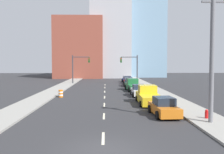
{
  "coord_description": "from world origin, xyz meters",
  "views": [
    {
      "loc": [
        0.15,
        -12.23,
        4.32
      ],
      "look_at": [
        1.13,
        26.5,
        2.2
      ],
      "focal_mm": 40.0,
      "sensor_mm": 36.0,
      "label": 1
    }
  ],
  "objects_px": {
    "traffic_signal_left": "(78,65)",
    "sedan_red": "(128,81)",
    "pickup_truck_green": "(133,86)",
    "utility_pole_right_near": "(212,56)",
    "pickup_truck_yellow": "(148,96)",
    "traffic_signal_right": "(132,65)",
    "fire_hydrant": "(207,115)",
    "sedan_black": "(129,83)",
    "sedan_blue": "(127,79)",
    "sedan_orange": "(164,107)",
    "sedan_white": "(139,91)",
    "traffic_barrel": "(61,94)"
  },
  "relations": [
    {
      "from": "traffic_signal_right",
      "to": "sedan_orange",
      "type": "distance_m",
      "value": 32.46
    },
    {
      "from": "fire_hydrant",
      "to": "sedan_white",
      "type": "bearing_deg",
      "value": 102.93
    },
    {
      "from": "traffic_signal_right",
      "to": "sedan_white",
      "type": "bearing_deg",
      "value": -93.57
    },
    {
      "from": "pickup_truck_yellow",
      "to": "fire_hydrant",
      "type": "bearing_deg",
      "value": -68.0
    },
    {
      "from": "pickup_truck_green",
      "to": "sedan_black",
      "type": "height_order",
      "value": "pickup_truck_green"
    },
    {
      "from": "traffic_signal_left",
      "to": "fire_hydrant",
      "type": "relative_size",
      "value": 7.23
    },
    {
      "from": "traffic_signal_right",
      "to": "sedan_blue",
      "type": "bearing_deg",
      "value": 99.1
    },
    {
      "from": "traffic_barrel",
      "to": "fire_hydrant",
      "type": "bearing_deg",
      "value": -44.55
    },
    {
      "from": "sedan_white",
      "to": "traffic_barrel",
      "type": "bearing_deg",
      "value": -173.85
    },
    {
      "from": "pickup_truck_green",
      "to": "sedan_red",
      "type": "distance_m",
      "value": 12.14
    },
    {
      "from": "sedan_red",
      "to": "sedan_blue",
      "type": "height_order",
      "value": "sedan_red"
    },
    {
      "from": "pickup_truck_green",
      "to": "sedan_blue",
      "type": "height_order",
      "value": "pickup_truck_green"
    },
    {
      "from": "traffic_barrel",
      "to": "sedan_black",
      "type": "distance_m",
      "value": 17.94
    },
    {
      "from": "utility_pole_right_near",
      "to": "pickup_truck_green",
      "type": "bearing_deg",
      "value": 97.92
    },
    {
      "from": "fire_hydrant",
      "to": "pickup_truck_green",
      "type": "xyz_separation_m",
      "value": [
        -3.31,
        20.88,
        0.36
      ]
    },
    {
      "from": "traffic_signal_left",
      "to": "pickup_truck_yellow",
      "type": "height_order",
      "value": "traffic_signal_left"
    },
    {
      "from": "pickup_truck_yellow",
      "to": "sedan_black",
      "type": "relative_size",
      "value": 1.46
    },
    {
      "from": "traffic_signal_left",
      "to": "utility_pole_right_near",
      "type": "xyz_separation_m",
      "value": [
        13.35,
        -35.28,
        0.93
      ]
    },
    {
      "from": "sedan_blue",
      "to": "sedan_orange",
      "type": "bearing_deg",
      "value": -92.42
    },
    {
      "from": "sedan_white",
      "to": "sedan_orange",
      "type": "bearing_deg",
      "value": -87.92
    },
    {
      "from": "utility_pole_right_near",
      "to": "traffic_barrel",
      "type": "height_order",
      "value": "utility_pole_right_near"
    },
    {
      "from": "traffic_barrel",
      "to": "sedan_red",
      "type": "distance_m",
      "value": 22.42
    },
    {
      "from": "sedan_orange",
      "to": "sedan_blue",
      "type": "bearing_deg",
      "value": 86.97
    },
    {
      "from": "pickup_truck_yellow",
      "to": "sedan_blue",
      "type": "relative_size",
      "value": 1.42
    },
    {
      "from": "fire_hydrant",
      "to": "pickup_truck_yellow",
      "type": "bearing_deg",
      "value": 111.07
    },
    {
      "from": "fire_hydrant",
      "to": "sedan_red",
      "type": "xyz_separation_m",
      "value": [
        -2.93,
        33.02,
        0.23
      ]
    },
    {
      "from": "sedan_red",
      "to": "sedan_blue",
      "type": "relative_size",
      "value": 0.97
    },
    {
      "from": "sedan_orange",
      "to": "pickup_truck_yellow",
      "type": "distance_m",
      "value": 6.27
    },
    {
      "from": "sedan_white",
      "to": "pickup_truck_green",
      "type": "height_order",
      "value": "pickup_truck_green"
    },
    {
      "from": "fire_hydrant",
      "to": "sedan_red",
      "type": "height_order",
      "value": "sedan_red"
    },
    {
      "from": "pickup_truck_green",
      "to": "utility_pole_right_near",
      "type": "bearing_deg",
      "value": -85.43
    },
    {
      "from": "pickup_truck_green",
      "to": "traffic_barrel",
      "type": "bearing_deg",
      "value": -146.07
    },
    {
      "from": "utility_pole_right_near",
      "to": "traffic_barrel",
      "type": "xyz_separation_m",
      "value": [
        -13.18,
        14.46,
        -4.34
      ]
    },
    {
      "from": "pickup_truck_yellow",
      "to": "sedan_blue",
      "type": "distance_m",
      "value": 30.59
    },
    {
      "from": "fire_hydrant",
      "to": "sedan_black",
      "type": "bearing_deg",
      "value": 96.68
    },
    {
      "from": "sedan_orange",
      "to": "sedan_blue",
      "type": "distance_m",
      "value": 36.86
    },
    {
      "from": "traffic_signal_left",
      "to": "sedan_orange",
      "type": "distance_m",
      "value": 34.17
    },
    {
      "from": "traffic_signal_left",
      "to": "sedan_red",
      "type": "distance_m",
      "value": 11.17
    },
    {
      "from": "traffic_signal_right",
      "to": "pickup_truck_green",
      "type": "bearing_deg",
      "value": -95.53
    },
    {
      "from": "utility_pole_right_near",
      "to": "pickup_truck_green",
      "type": "xyz_separation_m",
      "value": [
        -3.08,
        22.15,
        -4.05
      ]
    },
    {
      "from": "utility_pole_right_near",
      "to": "pickup_truck_yellow",
      "type": "relative_size",
      "value": 1.5
    },
    {
      "from": "traffic_signal_left",
      "to": "sedan_black",
      "type": "distance_m",
      "value": 12.35
    },
    {
      "from": "sedan_red",
      "to": "traffic_signal_left",
      "type": "bearing_deg",
      "value": 174.61
    },
    {
      "from": "sedan_black",
      "to": "sedan_red",
      "type": "relative_size",
      "value": 1.01
    },
    {
      "from": "pickup_truck_yellow",
      "to": "pickup_truck_green",
      "type": "height_order",
      "value": "pickup_truck_yellow"
    },
    {
      "from": "traffic_signal_right",
      "to": "sedan_orange",
      "type": "xyz_separation_m",
      "value": [
        -0.83,
        -32.29,
        -3.18
      ]
    },
    {
      "from": "sedan_red",
      "to": "sedan_white",
      "type": "bearing_deg",
      "value": -91.07
    },
    {
      "from": "traffic_signal_right",
      "to": "traffic_barrel",
      "type": "bearing_deg",
      "value": -118.64
    },
    {
      "from": "fire_hydrant",
      "to": "sedan_orange",
      "type": "height_order",
      "value": "sedan_orange"
    },
    {
      "from": "utility_pole_right_near",
      "to": "pickup_truck_yellow",
      "type": "bearing_deg",
      "value": 107.13
    }
  ]
}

